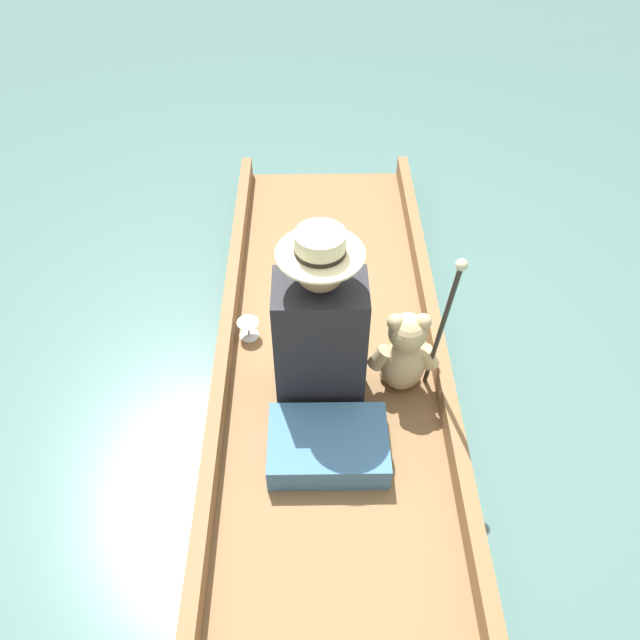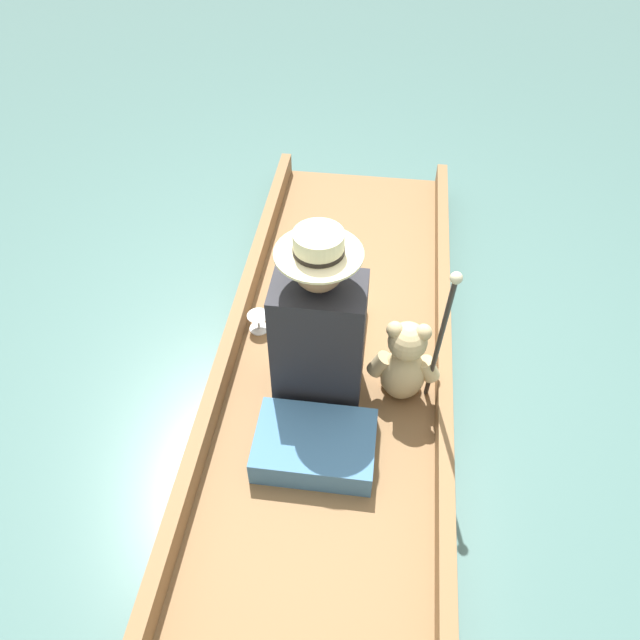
# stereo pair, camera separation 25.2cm
# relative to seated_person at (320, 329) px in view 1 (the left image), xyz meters

# --- Properties ---
(ground_plane) EXTENTS (16.00, 16.00, 0.00)m
(ground_plane) POSITION_rel_seated_person_xyz_m (0.05, 0.13, -0.43)
(ground_plane) COLOR #476B66
(punt_boat) EXTENTS (1.04, 3.14, 0.22)m
(punt_boat) POSITION_rel_seated_person_xyz_m (0.05, 0.13, -0.37)
(punt_boat) COLOR brown
(punt_boat) RESTS_ON ground_plane
(seat_cushion) EXTENTS (0.48, 0.34, 0.12)m
(seat_cushion) POSITION_rel_seated_person_xyz_m (0.03, -0.39, -0.27)
(seat_cushion) COLOR teal
(seat_cushion) RESTS_ON punt_boat
(seated_person) EXTENTS (0.37, 0.71, 0.88)m
(seated_person) POSITION_rel_seated_person_xyz_m (0.00, 0.00, 0.00)
(seated_person) COLOR white
(seated_person) RESTS_ON punt_boat
(teddy_bear) EXTENTS (0.31, 0.18, 0.45)m
(teddy_bear) POSITION_rel_seated_person_xyz_m (0.36, -0.04, -0.12)
(teddy_bear) COLOR tan
(teddy_bear) RESTS_ON punt_boat
(wine_glass) EXTENTS (0.10, 0.10, 0.09)m
(wine_glass) POSITION_rel_seated_person_xyz_m (-0.34, 0.28, -0.27)
(wine_glass) COLOR silver
(wine_glass) RESTS_ON punt_boat
(walking_cane) EXTENTS (0.04, 0.21, 0.87)m
(walking_cane) POSITION_rel_seated_person_xyz_m (0.48, -0.12, 0.18)
(walking_cane) COLOR #2D2823
(walking_cane) RESTS_ON punt_boat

